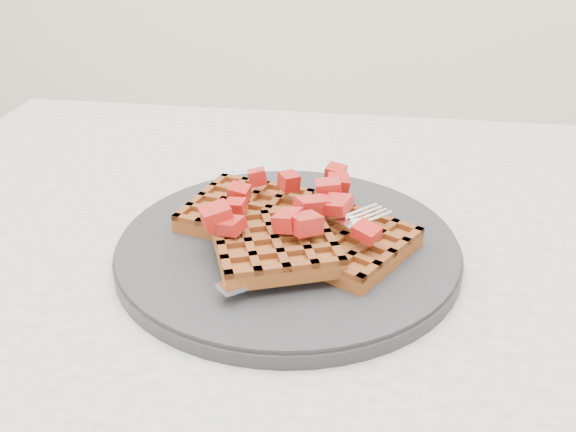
{
  "coord_description": "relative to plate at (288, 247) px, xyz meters",
  "views": [
    {
      "loc": [
        -0.07,
        -0.48,
        1.05
      ],
      "look_at": [
        -0.14,
        0.01,
        0.79
      ],
      "focal_mm": 40.0,
      "sensor_mm": 36.0,
      "label": 1
    }
  ],
  "objects": [
    {
      "name": "plate",
      "position": [
        0.0,
        0.0,
        0.0
      ],
      "size": [
        0.31,
        0.31,
        0.02
      ],
      "primitive_type": "cylinder",
      "color": "#232326",
      "rests_on": "table"
    },
    {
      "name": "waffles",
      "position": [
        0.0,
        -0.0,
        0.02
      ],
      "size": [
        0.22,
        0.2,
        0.03
      ],
      "color": "brown",
      "rests_on": "plate"
    },
    {
      "name": "strawberry_pile",
      "position": [
        -0.0,
        0.0,
        0.05
      ],
      "size": [
        0.15,
        0.15,
        0.02
      ],
      "primitive_type": null,
      "color": "#8B0808",
      "rests_on": "waffles"
    },
    {
      "name": "fork",
      "position": [
        0.03,
        -0.03,
        0.02
      ],
      "size": [
        0.14,
        0.15,
        0.02
      ],
      "primitive_type": null,
      "rotation": [
        0.0,
        0.0,
        -0.77
      ],
      "color": "silver",
      "rests_on": "plate"
    },
    {
      "name": "table",
      "position": [
        0.14,
        -0.01,
        -0.12
      ],
      "size": [
        1.2,
        0.8,
        0.75
      ],
      "color": "silver",
      "rests_on": "ground"
    }
  ]
}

